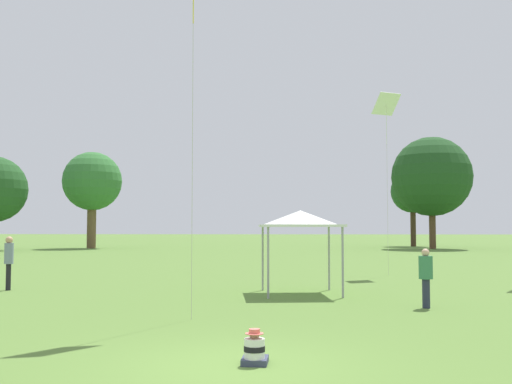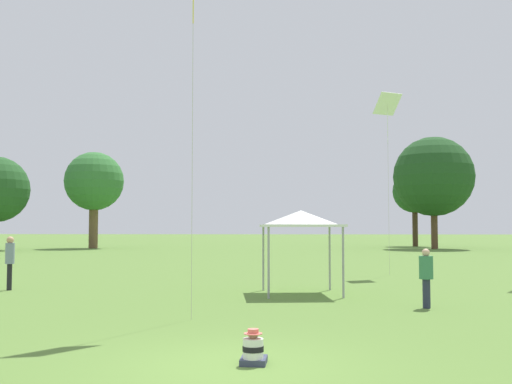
% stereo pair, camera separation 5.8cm
% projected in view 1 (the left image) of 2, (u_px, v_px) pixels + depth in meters
% --- Properties ---
extents(ground_plane, '(300.00, 300.00, 0.00)m').
position_uv_depth(ground_plane, '(231.00, 366.00, 9.38)').
color(ground_plane, '#567A33').
extents(seated_toddler, '(0.43, 0.53, 0.57)m').
position_uv_depth(seated_toddler, '(255.00, 350.00, 9.51)').
color(seated_toddler, '#383D56').
rests_on(seated_toddler, ground).
extents(person_standing_1, '(0.43, 0.43, 1.84)m').
position_uv_depth(person_standing_1, '(9.00, 257.00, 20.52)').
color(person_standing_1, black).
rests_on(person_standing_1, ground).
extents(person_standing_2, '(0.52, 0.52, 1.59)m').
position_uv_depth(person_standing_2, '(426.00, 273.00, 16.08)').
color(person_standing_2, '#282D42').
rests_on(person_standing_2, ground).
extents(canopy_tent, '(2.82, 2.82, 2.71)m').
position_uv_depth(canopy_tent, '(300.00, 219.00, 19.50)').
color(canopy_tent, white).
rests_on(canopy_tent, ground).
extents(kite_0, '(1.35, 1.18, 8.21)m').
position_uv_depth(kite_0, '(386.00, 107.00, 27.28)').
color(kite_0, white).
rests_on(kite_0, ground).
extents(distant_tree_1, '(7.73, 7.73, 10.88)m').
position_uv_depth(distant_tree_1, '(432.00, 177.00, 58.19)').
color(distant_tree_1, brown).
rests_on(distant_tree_1, ground).
extents(distant_tree_2, '(5.83, 5.83, 9.58)m').
position_uv_depth(distant_tree_2, '(92.00, 182.00, 59.55)').
color(distant_tree_2, brown).
rests_on(distant_tree_2, ground).
extents(distant_tree_3, '(4.72, 4.72, 8.36)m').
position_uv_depth(distant_tree_3, '(413.00, 192.00, 65.05)').
color(distant_tree_3, '#473323').
rests_on(distant_tree_3, ground).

